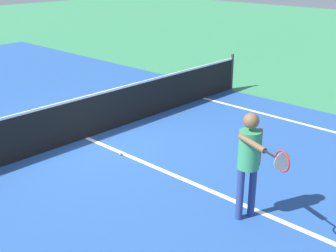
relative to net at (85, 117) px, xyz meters
name	(u,v)px	position (x,y,z in m)	size (l,w,h in m)	color
ground_plane	(86,138)	(0.00, 0.00, -0.49)	(60.00, 60.00, 0.00)	#337F51
court_surface_inbounds	(86,138)	(0.00, 0.00, -0.49)	(10.62, 24.40, 0.00)	#234C93
line_center_service	(198,185)	(0.00, -3.20, -0.49)	(0.10, 6.40, 0.01)	white
net	(85,117)	(0.00, 0.00, 0.00)	(10.97, 0.09, 1.07)	#33383D
player_near	(250,155)	(-0.29, -4.39, 0.56)	(0.81, 1.09, 1.69)	navy
tennis_ball_near_net	(121,154)	(-0.08, -1.25, -0.46)	(0.07, 0.07, 0.07)	#CCE033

